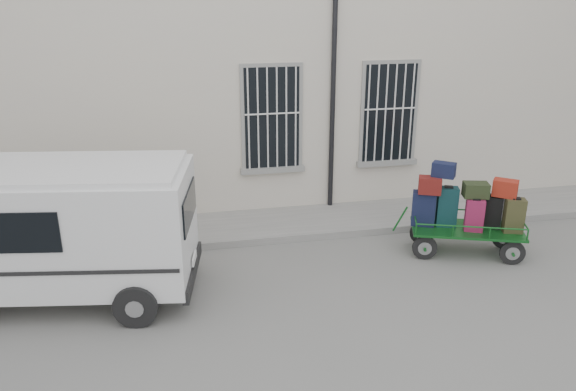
# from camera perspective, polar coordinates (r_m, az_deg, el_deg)

# --- Properties ---
(ground) EXTENTS (80.00, 80.00, 0.00)m
(ground) POSITION_cam_1_polar(r_m,az_deg,el_deg) (10.43, 3.58, -7.73)
(ground) COLOR slate
(ground) RESTS_ON ground
(building) EXTENTS (24.00, 5.15, 6.00)m
(building) POSITION_cam_1_polar(r_m,az_deg,el_deg) (14.71, -1.88, 12.80)
(building) COLOR beige
(building) RESTS_ON ground
(sidewalk) EXTENTS (24.00, 1.70, 0.15)m
(sidewalk) POSITION_cam_1_polar(r_m,az_deg,el_deg) (12.32, 0.92, -2.76)
(sidewalk) COLOR gray
(sidewalk) RESTS_ON ground
(luggage_cart) EXTENTS (2.48, 1.59, 1.82)m
(luggage_cart) POSITION_cam_1_polar(r_m,az_deg,el_deg) (11.29, 17.62, -1.61)
(luggage_cart) COLOR black
(luggage_cart) RESTS_ON ground
(van) EXTENTS (4.79, 2.64, 2.29)m
(van) POSITION_cam_1_polar(r_m,az_deg,el_deg) (9.82, -22.97, -2.76)
(van) COLOR white
(van) RESTS_ON ground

